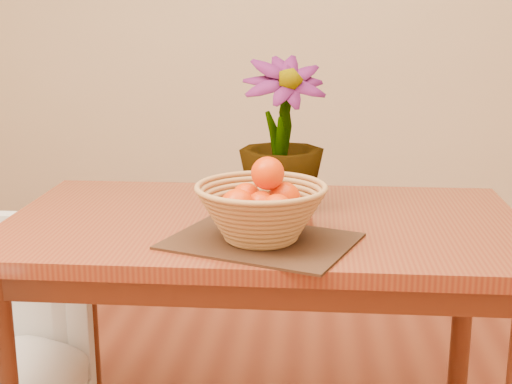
{
  "coord_description": "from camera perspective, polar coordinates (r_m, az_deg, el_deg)",
  "views": [
    {
      "loc": [
        0.13,
        -1.56,
        1.3
      ],
      "look_at": [
        -0.01,
        0.11,
        0.87
      ],
      "focal_mm": 50.0,
      "sensor_mm": 36.0,
      "label": 1
    }
  ],
  "objects": [
    {
      "name": "wall_back",
      "position": [
        3.81,
        2.87,
        15.0
      ],
      "size": [
        4.0,
        0.02,
        2.7
      ],
      "primitive_type": "cube",
      "color": "beige",
      "rests_on": "floor"
    },
    {
      "name": "table",
      "position": [
        1.97,
        0.65,
        -4.58
      ],
      "size": [
        1.4,
        0.8,
        0.75
      ],
      "color": "brown",
      "rests_on": "floor"
    },
    {
      "name": "placemat",
      "position": [
        1.74,
        0.4,
        -3.94
      ],
      "size": [
        0.52,
        0.45,
        0.01
      ],
      "primitive_type": "cube",
      "rotation": [
        0.0,
        0.0,
        -0.36
      ],
      "color": "#381F14",
      "rests_on": "table"
    },
    {
      "name": "wicker_basket",
      "position": [
        1.72,
        0.41,
        -1.79
      ],
      "size": [
        0.32,
        0.32,
        0.13
      ],
      "color": "#AF7F49",
      "rests_on": "placemat"
    },
    {
      "name": "orange_pile",
      "position": [
        1.72,
        0.51,
        -0.41
      ],
      "size": [
        0.19,
        0.18,
        0.15
      ],
      "rotation": [
        0.0,
        0.0,
        0.04
      ],
      "color": "#DD3B03",
      "rests_on": "wicker_basket"
    },
    {
      "name": "potted_plant",
      "position": [
        2.0,
        2.08,
        4.63
      ],
      "size": [
        0.3,
        0.3,
        0.43
      ],
      "primitive_type": "imported",
      "rotation": [
        0.0,
        0.0,
        0.28
      ],
      "color": "#1B4714",
      "rests_on": "table"
    }
  ]
}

